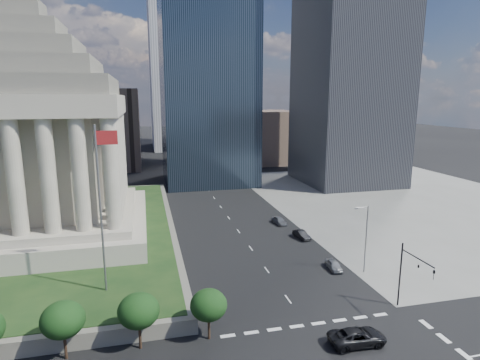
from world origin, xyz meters
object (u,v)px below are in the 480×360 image
object	(u,v)px
war_memorial	(33,119)
street_lamp_north	(365,235)
flagpole	(101,201)
parked_sedan_near	(334,265)
pickup_truck	(357,337)
parked_sedan_far	(279,221)
traffic_signal_ne	(411,271)
parked_sedan_mid	(302,235)

from	to	relation	value
war_memorial	street_lamp_north	world-z (taller)	war_memorial
flagpole	parked_sedan_near	xyz separation A→B (m)	(31.50, 2.88, -12.43)
war_memorial	flagpole	distance (m)	28.16
street_lamp_north	war_memorial	bearing A→B (deg)	154.08
war_memorial	pickup_truck	distance (m)	57.64
war_memorial	pickup_truck	bearing A→B (deg)	-45.69
flagpole	parked_sedan_far	world-z (taller)	flagpole
war_memorial	parked_sedan_near	bearing A→B (deg)	-25.81
parked_sedan_near	war_memorial	bearing A→B (deg)	160.09
pickup_truck	parked_sedan_near	distance (m)	18.43
traffic_signal_ne	parked_sedan_mid	xyz separation A→B (m)	(-2.39, 26.78, -4.55)
pickup_truck	parked_sedan_far	distance (m)	40.35
pickup_truck	parked_sedan_near	world-z (taller)	pickup_truck
flagpole	parked_sedan_mid	xyz separation A→B (m)	(31.94, 16.48, -12.41)
flagpole	traffic_signal_ne	bearing A→B (deg)	-16.71
street_lamp_north	pickup_truck	bearing A→B (deg)	-122.04
flagpole	street_lamp_north	size ratio (longest dim) A/B	2.00
war_memorial	parked_sedan_near	size ratio (longest dim) A/B	9.76
flagpole	parked_sedan_near	distance (m)	33.99
war_memorial	pickup_truck	size ratio (longest dim) A/B	6.52
street_lamp_north	traffic_signal_ne	bearing A→B (deg)	-94.19
traffic_signal_ne	parked_sedan_near	bearing A→B (deg)	102.10
parked_sedan_near	pickup_truck	bearing A→B (deg)	-103.30
street_lamp_north	parked_sedan_near	world-z (taller)	street_lamp_north
pickup_truck	parked_sedan_mid	bearing A→B (deg)	-10.52
flagpole	parked_sedan_far	size ratio (longest dim) A/B	4.61
traffic_signal_ne	parked_sedan_mid	size ratio (longest dim) A/B	1.88
traffic_signal_ne	pickup_truck	size ratio (longest dim) A/B	1.34
war_memorial	parked_sedan_mid	bearing A→B (deg)	-9.68
war_memorial	flagpole	size ratio (longest dim) A/B	1.95
pickup_truck	parked_sedan_near	xyz separation A→B (m)	(6.06, 17.41, -0.15)
war_memorial	parked_sedan_near	world-z (taller)	war_memorial
street_lamp_north	parked_sedan_near	xyz separation A→B (m)	(-3.65, 1.88, -4.98)
parked_sedan_near	parked_sedan_mid	size ratio (longest dim) A/B	0.94
traffic_signal_ne	street_lamp_north	world-z (taller)	street_lamp_north
street_lamp_north	parked_sedan_mid	xyz separation A→B (m)	(-3.21, 15.48, -4.96)
flagpole	traffic_signal_ne	world-z (taller)	flagpole
traffic_signal_ne	parked_sedan_mid	distance (m)	27.27
war_memorial	traffic_signal_ne	bearing A→B (deg)	-36.42
traffic_signal_ne	parked_sedan_near	world-z (taller)	traffic_signal_ne
war_memorial	flagpole	xyz separation A→B (m)	(12.17, -24.00, -8.29)
parked_sedan_mid	parked_sedan_far	size ratio (longest dim) A/B	0.98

